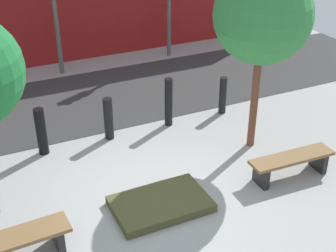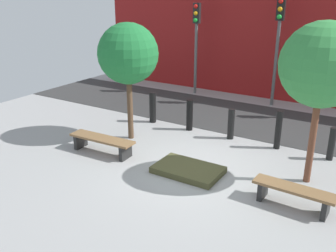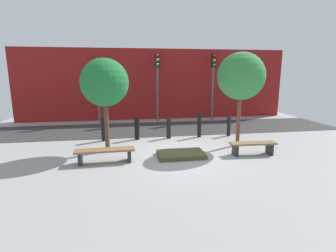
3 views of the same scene
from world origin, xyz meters
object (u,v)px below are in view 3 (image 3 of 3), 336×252
object	(u,v)px
traffic_light_west	(97,78)
traffic_light_mid_east	(213,75)
bench_right	(253,146)
bollard_right	(199,125)
bollard_far_left	(104,129)
bollard_left	(137,128)
bench_left	(105,153)
bollard_center	(169,128)
traffic_light_mid_west	(157,75)
planter_bed	(181,154)
tree_behind_right_bench	(241,76)
bollard_far_right	(229,126)
tree_behind_left_bench	(105,83)

from	to	relation	value
traffic_light_west	traffic_light_mid_east	world-z (taller)	traffic_light_mid_east
bench_right	bollard_right	world-z (taller)	bollard_right
bollard_far_left	bollard_left	distance (m)	1.38
bench_left	bollard_center	bearing A→B (deg)	45.32
bollard_right	traffic_light_mid_west	distance (m)	4.71
bollard_far_left	bollard_left	bearing A→B (deg)	0.00
bench_right	traffic_light_mid_east	distance (m)	7.19
planter_bed	tree_behind_right_bench	world-z (taller)	tree_behind_right_bench
bollard_far_left	bollard_center	distance (m)	2.76
bollard_left	traffic_light_west	xyz separation A→B (m)	(-1.92, 3.97, 2.03)
planter_bed	bollard_center	bearing A→B (deg)	90.00
bench_right	bollard_far_left	distance (m)	5.96
bollard_right	bollard_far_right	bearing A→B (deg)	0.00
tree_behind_right_bench	bollard_left	distance (m)	4.72
traffic_light_west	bollard_far_left	bearing A→B (deg)	-82.25
bollard_left	bollard_center	size ratio (longest dim) A/B	1.07
tree_behind_right_bench	bollard_center	world-z (taller)	tree_behind_right_bench
bench_right	bollard_left	bearing A→B (deg)	146.98
bench_right	traffic_light_mid_east	bearing A→B (deg)	85.84
bollard_far_right	bench_left	bearing A→B (deg)	-152.28
bollard_far_left	tree_behind_left_bench	bearing A→B (deg)	-81.14
bollard_far_left	traffic_light_mid_west	xyz separation A→B (m)	(2.76, 3.97, 2.16)
tree_behind_left_bench	bollard_far_left	bearing A→B (deg)	98.86
bollard_far_left	bench_left	bearing A→B (deg)	-85.16
bench_left	planter_bed	world-z (taller)	bench_left
bench_left	traffic_light_west	xyz separation A→B (m)	(-0.78, 6.75, 2.19)
bollard_center	bollard_far_right	xyz separation A→B (m)	(2.76, 0.00, -0.02)
tree_behind_right_bench	bollard_far_right	distance (m)	2.71
traffic_light_mid_west	tree_behind_right_bench	bearing A→B (deg)	-65.29
planter_bed	tree_behind_left_bench	world-z (taller)	tree_behind_left_bench
bench_right	bollard_center	world-z (taller)	bollard_center
tree_behind_right_bench	traffic_light_west	size ratio (longest dim) A/B	0.99
traffic_light_mid_east	bench_right	bearing A→B (deg)	-96.56
bollard_left	tree_behind_left_bench	bearing A→B (deg)	-127.22
tree_behind_left_bench	bollard_right	size ratio (longest dim) A/B	3.04
bollard_far_left	bench_right	bearing A→B (deg)	-27.72
bench_right	bollard_right	xyz separation A→B (m)	(-1.14, 2.77, 0.23)
planter_bed	traffic_light_mid_east	bearing A→B (deg)	63.27
bollard_right	traffic_light_mid_west	xyz separation A→B (m)	(-1.38, 3.97, 2.13)
bollard_center	bollard_right	xyz separation A→B (m)	(1.38, 0.00, 0.09)
bollard_right	traffic_light_mid_west	size ratio (longest dim) A/B	0.28
tree_behind_right_bench	traffic_light_west	bearing A→B (deg)	136.72
bollard_far_left	bollard_right	distance (m)	4.13
bollard_left	bollard_far_left	bearing A→B (deg)	180.00
bench_left	bollard_center	distance (m)	3.75
tree_behind_left_bench	traffic_light_mid_west	world-z (taller)	traffic_light_mid_west
bench_left	bollard_far_left	bearing A→B (deg)	92.44
bench_left	bollard_far_right	size ratio (longest dim) A/B	2.18
traffic_light_west	bench_left	bearing A→B (deg)	-83.44
bollard_far_left	traffic_light_west	size ratio (longest dim) A/B	0.28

